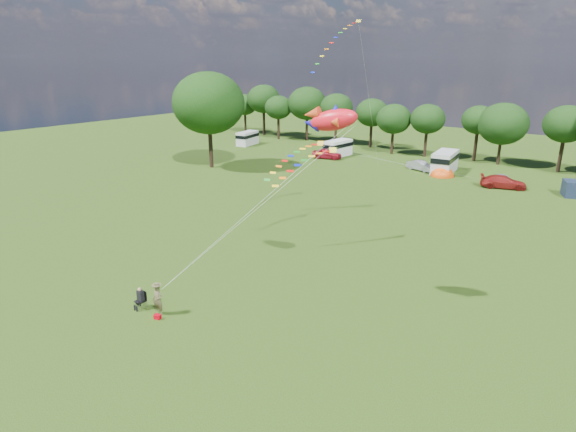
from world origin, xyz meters
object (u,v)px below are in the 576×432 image
Objects in this scene: big_tree at (208,103)px; car_b at (421,166)px; car_a at (327,154)px; campervan_b at (338,148)px; car_c at (503,182)px; camp_chair at (141,296)px; kite_flyer at (158,300)px; campervan_a at (247,138)px; tent_greyblue at (500,183)px; fish_kite at (330,120)px; tent_orange at (442,176)px; campervan_c at (445,161)px.

big_tree reaches higher than car_b.
car_a is 2.89m from campervan_b.
car_a is 14.93m from car_b.
campervan_b is at bearing 61.51° from car_c.
car_b is 2.64× the size of camp_chair.
campervan_a is at bearing 118.69° from kite_flyer.
tent_greyblue is 48.10m from camp_chair.
big_tree is at bearing 155.59° from campervan_b.
campervan_b is at bearing 106.33° from fish_kite.
kite_flyer is at bearing -98.30° from tent_greyblue.
car_b reaches higher than tent_orange.
campervan_b reaches higher than campervan_a.
campervan_b is at bearing 171.66° from tent_orange.
big_tree is 30.76m from car_b.
campervan_a is 18.37m from campervan_b.
campervan_c is 1.81× the size of tent_orange.
car_a is 0.88× the size of campervan_b.
campervan_a is at bearing 117.15° from big_tree.
car_a is at bearing -106.71° from campervan_a.
fish_kite is at bearing 40.78° from camp_chair.
kite_flyer is 1.51m from camp_chair.
car_b is 1.95× the size of kite_flyer.
car_a is 3.22× the size of camp_chair.
tent_orange is 40.94m from fish_kite.
campervan_a reaches higher than tent_orange.
tent_greyblue is at bearing -90.03° from campervan_b.
car_a is 49.33m from camp_chair.
big_tree is 2.57× the size of campervan_a.
car_c reaches higher than camp_chair.
campervan_c is 2.73m from tent_orange.
car_b is 0.76× the size of car_c.
fish_kite is (-0.72, -37.07, 10.98)m from car_c.
tent_orange is at bearing -172.64° from campervan_c.
campervan_c is at bearing -57.48° from car_b.
car_b is 42.66m from fish_kite.
fish_kite is (8.02, -40.70, 10.19)m from campervan_c.
fish_kite is (11.00, -39.71, 11.06)m from car_b.
tent_orange is at bearing 85.26° from fish_kite.
kite_flyer is at bearing -174.39° from car_a.
tent_orange is 0.96× the size of fish_kite.
big_tree reaches higher than tent_greyblue.
campervan_b reaches higher than tent_orange.
campervan_b is (18.31, 1.48, 0.10)m from campervan_a.
campervan_a is 1.62× the size of tent_greyblue.
fish_kite is at bearing -79.11° from tent_orange.
car_b is 1.22× the size of tent_greyblue.
car_b reaches higher than tent_greyblue.
tent_greyblue is 1.60× the size of kite_flyer.
camp_chair is at bearing 170.94° from campervan_c.
car_a is at bearing 89.11° from campervan_c.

